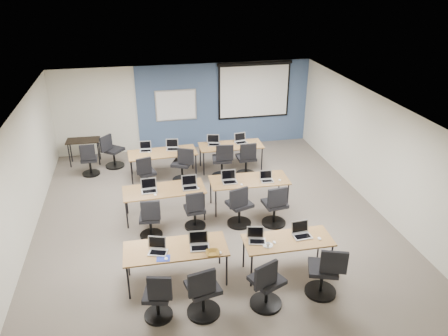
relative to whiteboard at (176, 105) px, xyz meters
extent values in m
cube|color=#6B6354|center=(0.30, -4.43, -1.45)|extent=(8.00, 9.00, 0.02)
cube|color=white|center=(0.30, -4.43, 1.25)|extent=(8.00, 9.00, 0.02)
cube|color=beige|center=(0.30, 0.07, -0.10)|extent=(8.00, 0.04, 2.70)
cube|color=beige|center=(0.30, -8.93, -0.10)|extent=(8.00, 0.04, 2.70)
cube|color=beige|center=(-3.70, -4.43, -0.10)|extent=(0.04, 9.00, 2.70)
cube|color=beige|center=(4.30, -4.43, -0.10)|extent=(0.04, 9.00, 2.70)
cube|color=#3D5977|center=(1.55, 0.04, -0.10)|extent=(5.50, 0.04, 2.70)
cube|color=silver|center=(0.00, 0.00, 0.00)|extent=(1.28, 0.02, 0.98)
cube|color=white|center=(0.00, -0.01, 0.00)|extent=(1.20, 0.02, 0.90)
cube|color=black|center=(2.50, -0.02, 0.35)|extent=(2.32, 0.03, 1.82)
cube|color=white|center=(2.50, -0.03, 0.31)|extent=(2.20, 0.02, 1.62)
cylinder|color=black|center=(2.50, -0.03, 1.19)|extent=(2.40, 0.10, 0.10)
cube|color=#A77534|center=(-0.74, -6.48, -0.73)|extent=(1.89, 0.79, 0.03)
cylinder|color=black|center=(-1.63, -6.81, -1.10)|extent=(0.04, 0.04, 0.70)
cylinder|color=black|center=(0.14, -6.81, -1.10)|extent=(0.04, 0.04, 0.70)
cylinder|color=black|center=(-1.63, -6.15, -1.10)|extent=(0.04, 0.04, 0.70)
cylinder|color=black|center=(0.14, -6.15, -1.10)|extent=(0.04, 0.04, 0.70)
cube|color=#A6743F|center=(1.36, -6.64, -0.73)|extent=(1.68, 0.70, 0.03)
cylinder|color=black|center=(0.58, -6.93, -1.10)|extent=(0.04, 0.04, 0.70)
cylinder|color=black|center=(2.15, -6.93, -1.10)|extent=(0.04, 0.04, 0.70)
cylinder|color=black|center=(0.58, -6.35, -1.10)|extent=(0.04, 0.04, 0.70)
cylinder|color=black|center=(2.15, -6.35, -1.10)|extent=(0.04, 0.04, 0.70)
cube|color=brown|center=(-0.76, -4.13, -0.73)|extent=(1.88, 0.78, 0.03)
cylinder|color=black|center=(-1.63, -4.46, -1.10)|extent=(0.04, 0.04, 0.70)
cylinder|color=black|center=(0.12, -4.46, -1.10)|extent=(0.04, 0.04, 0.70)
cylinder|color=black|center=(-1.63, -3.80, -1.10)|extent=(0.04, 0.04, 0.70)
cylinder|color=black|center=(0.12, -3.80, -1.10)|extent=(0.04, 0.04, 0.70)
cube|color=brown|center=(1.29, -4.06, -0.73)|extent=(1.89, 0.79, 0.03)
cylinder|color=black|center=(0.41, -4.39, -1.10)|extent=(0.04, 0.04, 0.70)
cylinder|color=black|center=(2.18, -4.39, -1.10)|extent=(0.04, 0.04, 0.70)
cylinder|color=black|center=(0.41, -3.72, -1.10)|extent=(0.04, 0.04, 0.70)
cylinder|color=black|center=(2.18, -3.72, -1.10)|extent=(0.04, 0.04, 0.70)
cube|color=brown|center=(-0.62, -1.94, -0.73)|extent=(1.87, 0.78, 0.03)
cylinder|color=black|center=(-1.49, -2.27, -1.10)|extent=(0.04, 0.04, 0.70)
cylinder|color=black|center=(0.26, -2.27, -1.10)|extent=(0.04, 0.04, 0.70)
cylinder|color=black|center=(-1.49, -1.61, -1.10)|extent=(0.04, 0.04, 0.70)
cylinder|color=black|center=(0.26, -1.61, -1.10)|extent=(0.04, 0.04, 0.70)
cube|color=olive|center=(1.35, -1.80, -0.73)|extent=(1.81, 0.76, 0.03)
cylinder|color=black|center=(0.50, -2.12, -1.10)|extent=(0.04, 0.04, 0.70)
cylinder|color=black|center=(2.19, -2.12, -1.10)|extent=(0.04, 0.04, 0.70)
cylinder|color=black|center=(0.50, -1.48, -1.10)|extent=(0.04, 0.04, 0.70)
cylinder|color=black|center=(2.19, -1.48, -1.10)|extent=(0.04, 0.04, 0.70)
cube|color=#ADADAD|center=(-1.06, -6.56, -0.71)|extent=(0.33, 0.24, 0.02)
cube|color=black|center=(-1.06, -6.58, -0.70)|extent=(0.28, 0.14, 0.00)
cube|color=#ADADAD|center=(-1.06, -6.43, -0.58)|extent=(0.33, 0.06, 0.23)
cube|color=black|center=(-1.06, -6.44, -0.58)|extent=(0.29, 0.04, 0.19)
ellipsoid|color=white|center=(-0.94, -6.78, -0.71)|extent=(0.08, 0.10, 0.03)
cylinder|color=black|center=(-1.16, -7.35, -1.42)|extent=(0.49, 0.49, 0.05)
cylinder|color=black|center=(-1.16, -7.35, -1.23)|extent=(0.06, 0.06, 0.43)
cube|color=black|center=(-1.16, -7.35, -0.98)|extent=(0.43, 0.43, 0.08)
cube|color=black|center=(-1.11, -7.55, -0.70)|extent=(0.39, 0.06, 0.44)
cube|color=#B1B2BB|center=(-0.31, -6.58, -0.71)|extent=(0.35, 0.26, 0.02)
cube|color=black|center=(-0.31, -6.60, -0.70)|extent=(0.30, 0.15, 0.00)
cube|color=#B1B2BB|center=(-0.31, -6.44, -0.57)|extent=(0.35, 0.07, 0.24)
cube|color=black|center=(-0.31, -6.45, -0.57)|extent=(0.31, 0.05, 0.20)
ellipsoid|color=white|center=(0.03, -6.80, -0.71)|extent=(0.08, 0.10, 0.03)
cylinder|color=black|center=(-0.39, -7.43, -1.42)|extent=(0.58, 0.58, 0.05)
cylinder|color=black|center=(-0.39, -7.43, -1.19)|extent=(0.06, 0.06, 0.51)
cube|color=black|center=(-0.39, -7.43, -0.90)|extent=(0.51, 0.51, 0.08)
cube|color=black|center=(-0.44, -7.66, -0.62)|extent=(0.47, 0.06, 0.44)
cube|color=#BABABE|center=(0.77, -6.60, -0.71)|extent=(0.32, 0.23, 0.02)
cube|color=black|center=(0.77, -6.62, -0.70)|extent=(0.27, 0.14, 0.00)
cube|color=#BABABE|center=(0.77, -6.47, -0.59)|extent=(0.32, 0.06, 0.22)
cube|color=black|center=(0.77, -6.48, -0.59)|extent=(0.28, 0.04, 0.18)
ellipsoid|color=white|center=(1.08, -6.69, -0.71)|extent=(0.07, 0.10, 0.03)
cylinder|color=black|center=(0.71, -7.45, -1.42)|extent=(0.57, 0.57, 0.05)
cylinder|color=black|center=(0.71, -7.45, -1.20)|extent=(0.06, 0.06, 0.50)
cube|color=black|center=(0.71, -7.45, -0.91)|extent=(0.50, 0.50, 0.08)
cube|color=black|center=(0.62, -7.66, -0.63)|extent=(0.46, 0.06, 0.44)
cube|color=#BABABB|center=(1.66, -6.61, -0.71)|extent=(0.34, 0.25, 0.02)
cube|color=black|center=(1.66, -6.63, -0.70)|extent=(0.29, 0.15, 0.00)
cube|color=#BABABB|center=(1.66, -6.48, -0.58)|extent=(0.34, 0.06, 0.24)
cube|color=black|center=(1.66, -6.49, -0.58)|extent=(0.30, 0.05, 0.19)
ellipsoid|color=white|center=(1.95, -6.75, -0.71)|extent=(0.10, 0.12, 0.04)
cylinder|color=black|center=(1.77, -7.36, -1.42)|extent=(0.57, 0.57, 0.05)
cylinder|color=black|center=(1.77, -7.36, -1.20)|extent=(0.06, 0.06, 0.51)
cube|color=black|center=(1.77, -7.36, -0.90)|extent=(0.51, 0.51, 0.08)
cube|color=black|center=(1.85, -7.58, -0.62)|extent=(0.46, 0.06, 0.44)
cube|color=#9E9EA9|center=(-1.09, -4.19, -0.71)|extent=(0.36, 0.26, 0.02)
cube|color=black|center=(-1.09, -4.21, -0.70)|extent=(0.30, 0.15, 0.00)
cube|color=#9E9EA9|center=(-1.09, -4.05, -0.57)|extent=(0.36, 0.07, 0.25)
cube|color=black|center=(-1.09, -4.05, -0.57)|extent=(0.31, 0.05, 0.20)
ellipsoid|color=white|center=(-0.97, -4.38, -0.71)|extent=(0.09, 0.12, 0.04)
cylinder|color=black|center=(-1.14, -4.89, -1.42)|extent=(0.50, 0.50, 0.05)
cylinder|color=black|center=(-1.14, -4.89, -1.23)|extent=(0.06, 0.06, 0.44)
cube|color=black|center=(-1.14, -4.89, -0.97)|extent=(0.44, 0.44, 0.08)
cube|color=black|center=(-1.11, -5.09, -0.69)|extent=(0.40, 0.06, 0.44)
cube|color=#A0A0A8|center=(-0.16, -4.22, -0.71)|extent=(0.36, 0.26, 0.02)
cube|color=black|center=(-0.16, -4.24, -0.70)|extent=(0.30, 0.15, 0.00)
cube|color=#A0A0A8|center=(-0.16, -4.08, -0.57)|extent=(0.36, 0.07, 0.25)
cube|color=black|center=(-0.16, -4.08, -0.57)|extent=(0.31, 0.05, 0.20)
ellipsoid|color=white|center=(0.03, -4.27, -0.71)|extent=(0.07, 0.10, 0.03)
cylinder|color=black|center=(-0.14, -4.72, -1.42)|extent=(0.48, 0.48, 0.05)
cylinder|color=black|center=(-0.14, -4.72, -1.24)|extent=(0.06, 0.06, 0.43)
cube|color=black|center=(-0.14, -4.72, -0.98)|extent=(0.43, 0.43, 0.08)
cube|color=black|center=(-0.15, -4.91, -0.70)|extent=(0.39, 0.06, 0.44)
cube|color=silver|center=(0.80, -4.11, -0.71)|extent=(0.35, 0.25, 0.02)
cube|color=black|center=(0.80, -4.13, -0.70)|extent=(0.30, 0.15, 0.00)
cube|color=silver|center=(0.80, -3.98, -0.58)|extent=(0.35, 0.06, 0.24)
cube|color=black|center=(0.80, -3.98, -0.58)|extent=(0.31, 0.05, 0.20)
ellipsoid|color=white|center=(1.05, -4.29, -0.71)|extent=(0.09, 0.11, 0.03)
cylinder|color=black|center=(0.87, -4.81, -1.42)|extent=(0.56, 0.56, 0.05)
cylinder|color=black|center=(0.87, -4.81, -1.20)|extent=(0.06, 0.06, 0.49)
cube|color=black|center=(0.87, -4.81, -0.92)|extent=(0.49, 0.49, 0.08)
cube|color=black|center=(0.80, -5.03, -0.64)|extent=(0.45, 0.06, 0.44)
cube|color=#AAAAAA|center=(1.69, -4.24, -0.71)|extent=(0.30, 0.22, 0.02)
cube|color=black|center=(1.69, -4.26, -0.70)|extent=(0.25, 0.13, 0.00)
cube|color=#AAAAAA|center=(1.69, -4.12, -0.59)|extent=(0.30, 0.06, 0.21)
cube|color=black|center=(1.69, -4.13, -0.59)|extent=(0.26, 0.04, 0.17)
ellipsoid|color=white|center=(2.00, -4.25, -0.71)|extent=(0.06, 0.09, 0.03)
cylinder|color=black|center=(1.66, -4.96, -1.42)|extent=(0.56, 0.56, 0.05)
cylinder|color=black|center=(1.66, -4.96, -1.20)|extent=(0.06, 0.06, 0.49)
cube|color=black|center=(1.66, -4.96, -0.92)|extent=(0.49, 0.49, 0.08)
cube|color=black|center=(1.63, -5.18, -0.64)|extent=(0.45, 0.06, 0.44)
cube|color=#B5B5B5|center=(-1.06, -1.77, -0.71)|extent=(0.32, 0.24, 0.02)
cube|color=black|center=(-1.06, -1.79, -0.70)|extent=(0.28, 0.14, 0.00)
cube|color=#B5B5B5|center=(-1.06, -1.64, -0.58)|extent=(0.32, 0.06, 0.22)
cube|color=black|center=(-1.06, -1.65, -0.58)|extent=(0.29, 0.04, 0.18)
ellipsoid|color=white|center=(-0.98, -1.88, -0.71)|extent=(0.06, 0.09, 0.03)
cylinder|color=black|center=(-1.10, -2.59, -1.42)|extent=(0.48, 0.48, 0.05)
cylinder|color=black|center=(-1.10, -2.59, -1.24)|extent=(0.06, 0.06, 0.42)
cube|color=black|center=(-1.10, -2.59, -0.99)|extent=(0.42, 0.42, 0.08)
cube|color=black|center=(-1.15, -2.78, -0.71)|extent=(0.39, 0.06, 0.44)
cube|color=#B1B0BA|center=(-0.32, -1.80, -0.71)|extent=(0.35, 0.25, 0.02)
cube|color=black|center=(-0.32, -1.82, -0.70)|extent=(0.29, 0.15, 0.00)
cube|color=#B1B0BA|center=(-0.32, -1.67, -0.58)|extent=(0.35, 0.06, 0.24)
cube|color=black|center=(-0.32, -1.68, -0.58)|extent=(0.30, 0.05, 0.20)
ellipsoid|color=white|center=(-0.08, -1.91, -0.71)|extent=(0.09, 0.12, 0.04)
cylinder|color=black|center=(-0.14, -2.33, -1.42)|extent=(0.55, 0.55, 0.05)
cylinder|color=black|center=(-0.14, -2.33, -1.21)|extent=(0.06, 0.06, 0.49)
cube|color=black|center=(-0.14, -2.33, -0.92)|extent=(0.49, 0.49, 0.08)
cube|color=black|center=(-0.05, -2.54, -0.64)|extent=(0.44, 0.06, 0.44)
cube|color=#B9B9BB|center=(0.88, -1.71, -0.71)|extent=(0.35, 0.26, 0.02)
cube|color=black|center=(0.88, -1.73, -0.70)|extent=(0.30, 0.15, 0.00)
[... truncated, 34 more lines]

